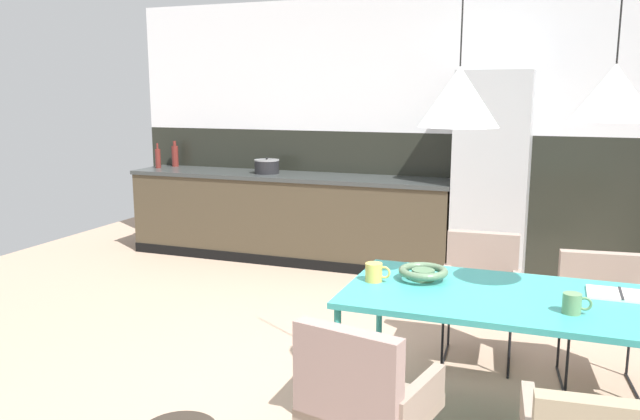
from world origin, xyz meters
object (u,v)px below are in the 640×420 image
(armchair_by_stool, at_px, (601,301))
(armchair_facing_counter, at_px, (361,392))
(fruit_bowl, at_px, (423,272))
(pendant_lamp_over_table_near, at_px, (459,97))
(bottle_oil_tall, at_px, (158,158))
(bottle_vinegar_dark, at_px, (175,155))
(cooking_pot, at_px, (267,166))
(pendant_lamp_over_table_far, at_px, (614,92))
(mug_glass_clear, at_px, (573,303))
(refrigerator_column, at_px, (492,178))
(dining_table, at_px, (520,305))
(open_book, at_px, (621,295))
(armchair_corner_seat, at_px, (480,282))
(mug_wide_latte, at_px, (374,272))

(armchair_by_stool, distance_m, armchair_facing_counter, 1.89)
(fruit_bowl, xyz_separation_m, pendant_lamp_over_table_near, (0.16, -0.05, 0.91))
(fruit_bowl, xyz_separation_m, bottle_oil_tall, (-3.49, 2.66, 0.22))
(armchair_facing_counter, relative_size, bottle_vinegar_dark, 2.86)
(cooking_pot, height_order, pendant_lamp_over_table_near, pendant_lamp_over_table_near)
(pendant_lamp_over_table_far, bearing_deg, armchair_by_stool, 84.33)
(mug_glass_clear, relative_size, cooking_pot, 0.49)
(refrigerator_column, relative_size, bottle_oil_tall, 6.96)
(dining_table, distance_m, bottle_vinegar_dark, 4.92)
(refrigerator_column, xyz_separation_m, armchair_by_stool, (0.84, -1.96, -0.45))
(mug_glass_clear, bearing_deg, open_book, 57.06)
(armchair_corner_seat, distance_m, cooking_pot, 3.04)
(refrigerator_column, relative_size, pendant_lamp_over_table_near, 1.82)
(cooking_pot, bearing_deg, fruit_bowl, -50.87)
(armchair_facing_counter, height_order, bottle_oil_tall, bottle_oil_tall)
(cooking_pot, bearing_deg, pendant_lamp_over_table_near, -49.44)
(fruit_bowl, relative_size, mug_glass_clear, 2.05)
(armchair_corner_seat, distance_m, pendant_lamp_over_table_near, 1.47)
(armchair_by_stool, distance_m, pendant_lamp_over_table_far, 1.47)
(fruit_bowl, distance_m, bottle_oil_tall, 4.40)
(open_book, distance_m, bottle_vinegar_dark, 5.19)
(fruit_bowl, xyz_separation_m, mug_wide_latte, (-0.24, -0.11, 0.01))
(armchair_facing_counter, distance_m, pendant_lamp_over_table_far, 1.69)
(refrigerator_column, bearing_deg, armchair_corner_seat, -85.87)
(fruit_bowl, distance_m, cooking_pot, 3.44)
(cooking_pot, bearing_deg, open_book, -39.57)
(armchair_facing_counter, bearing_deg, bottle_oil_tall, 145.96)
(mug_wide_latte, relative_size, bottle_oil_tall, 0.50)
(armchair_facing_counter, distance_m, mug_glass_clear, 1.05)
(armchair_facing_counter, bearing_deg, cooking_pot, 132.67)
(bottle_oil_tall, distance_m, pendant_lamp_over_table_near, 4.60)
(open_book, bearing_deg, cooking_pot, 140.43)
(dining_table, distance_m, armchair_facing_counter, 1.00)
(cooking_pot, xyz_separation_m, bottle_vinegar_dark, (-1.24, 0.21, 0.05))
(dining_table, distance_m, pendant_lamp_over_table_far, 1.08)
(bottle_oil_tall, bearing_deg, pendant_lamp_over_table_far, -32.83)
(armchair_corner_seat, xyz_separation_m, mug_wide_latte, (-0.45, -0.94, 0.27))
(armchair_facing_counter, bearing_deg, dining_table, 67.44)
(armchair_corner_seat, distance_m, bottle_vinegar_dark, 4.19)
(mug_glass_clear, height_order, bottle_vinegar_dark, bottle_vinegar_dark)
(cooking_pot, height_order, bottle_oil_tall, bottle_oil_tall)
(armchair_facing_counter, relative_size, open_book, 2.63)
(mug_glass_clear, bearing_deg, fruit_bowl, 159.60)
(armchair_by_stool, xyz_separation_m, pendant_lamp_over_table_far, (-0.08, -0.83, 1.21))
(refrigerator_column, xyz_separation_m, bottle_oil_tall, (-3.57, -0.00, 0.05))
(refrigerator_column, bearing_deg, bottle_oil_tall, -179.92)
(pendant_lamp_over_table_far, bearing_deg, refrigerator_column, 105.16)
(armchair_facing_counter, height_order, bottle_vinegar_dark, bottle_vinegar_dark)
(refrigerator_column, height_order, cooking_pot, refrigerator_column)
(cooking_pot, bearing_deg, armchair_by_stool, -32.37)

